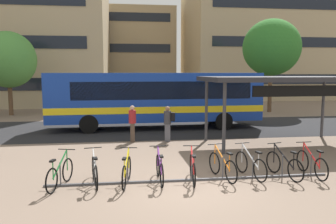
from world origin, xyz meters
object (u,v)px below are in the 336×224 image
object	(u,v)px
parked_bicycle_white_1	(95,172)
transit_shelter	(281,81)
parked_bicycle_orange_5	(222,166)
street_tree_1	(272,48)
parked_bicycle_silver_6	(250,165)
parked_bicycle_black_7	(284,165)
parked_bicycle_purple_3	(160,169)
parked_bicycle_red_8	(312,164)
parked_bicycle_red_4	(193,169)
parked_bicycle_green_0	(60,174)
commuter_black_pack_0	(132,121)
commuter_black_pack_1	(168,121)
parked_bicycle_yellow_2	(127,172)
street_tree_0	(8,60)
city_bus	(155,98)

from	to	relation	value
parked_bicycle_white_1	transit_shelter	xyz separation A→B (m)	(7.73, 4.39, 2.48)
parked_bicycle_orange_5	street_tree_1	world-z (taller)	street_tree_1
parked_bicycle_silver_6	parked_bicycle_black_7	world-z (taller)	same
parked_bicycle_purple_3	parked_bicycle_orange_5	world-z (taller)	same
parked_bicycle_silver_6	parked_bicycle_red_8	size ratio (longest dim) A/B	0.98
parked_bicycle_red_4	parked_bicycle_black_7	bearing A→B (deg)	-82.56
parked_bicycle_green_0	commuter_black_pack_0	bearing A→B (deg)	-5.81
parked_bicycle_white_1	parked_bicycle_black_7	size ratio (longest dim) A/B	1.01
parked_bicycle_red_4	parked_bicycle_purple_3	bearing A→B (deg)	90.76
commuter_black_pack_1	parked_bicycle_yellow_2	bearing A→B (deg)	78.23
parked_bicycle_green_0	street_tree_1	bearing A→B (deg)	-25.43
parked_bicycle_orange_5	parked_bicycle_black_7	xyz separation A→B (m)	(1.93, -0.11, 0.00)
parked_bicycle_yellow_2	parked_bicycle_black_7	xyz separation A→B (m)	(4.84, 0.06, 0.00)
parked_bicycle_orange_5	commuter_black_pack_0	xyz separation A→B (m)	(-2.61, 5.77, 0.61)
parked_bicycle_yellow_2	street_tree_1	xyz separation A→B (m)	(11.70, 16.36, 4.82)
parked_bicycle_green_0	commuter_black_pack_0	distance (m)	6.34
street_tree_0	street_tree_1	xyz separation A→B (m)	(20.33, -0.51, 1.04)
commuter_black_pack_0	commuter_black_pack_1	bearing A→B (deg)	86.29
parked_bicycle_silver_6	parked_bicycle_black_7	size ratio (longest dim) A/B	1.00
parked_bicycle_orange_5	parked_bicycle_black_7	size ratio (longest dim) A/B	1.00
parked_bicycle_silver_6	commuter_black_pack_1	xyz separation A→B (m)	(-1.83, 5.66, 0.57)
parked_bicycle_purple_3	transit_shelter	distance (m)	7.72
parked_bicycle_green_0	parked_bicycle_red_8	world-z (taller)	same
city_bus	commuter_black_pack_1	bearing A→B (deg)	93.09
transit_shelter	parked_bicycle_white_1	bearing A→B (deg)	-151.83
transit_shelter	city_bus	bearing A→B (deg)	133.64
parked_bicycle_black_7	parked_bicycle_white_1	bearing A→B (deg)	76.02
parked_bicycle_green_0	parked_bicycle_white_1	xyz separation A→B (m)	(0.96, 0.10, 0.00)
parked_bicycle_red_4	transit_shelter	xyz separation A→B (m)	(4.87, 4.50, 2.48)
street_tree_0	commuter_black_pack_0	bearing A→B (deg)	-50.78
parked_bicycle_red_4	parked_bicycle_yellow_2	bearing A→B (deg)	97.38
commuter_black_pack_1	street_tree_1	bearing A→B (deg)	-125.98
commuter_black_pack_1	street_tree_0	xyz separation A→B (m)	(-10.60, 11.01, 3.20)
transit_shelter	commuter_black_pack_0	distance (m)	6.94
parked_bicycle_silver_6	street_tree_1	distance (m)	18.62
parked_bicycle_yellow_2	parked_bicycle_green_0	bearing A→B (deg)	97.45
parked_bicycle_white_1	parked_bicycle_orange_5	distance (m)	3.82
city_bus	parked_bicycle_red_4	size ratio (longest dim) A/B	7.04
street_tree_0	commuter_black_pack_1	bearing A→B (deg)	-46.10
parked_bicycle_red_4	parked_bicycle_silver_6	bearing A→B (deg)	-77.84
parked_bicycle_yellow_2	parked_bicycle_red_8	world-z (taller)	same
parked_bicycle_orange_5	parked_bicycle_silver_6	world-z (taller)	same
parked_bicycle_orange_5	parked_bicycle_red_8	size ratio (longest dim) A/B	0.98
parked_bicycle_purple_3	commuter_black_pack_0	distance (m)	5.90
transit_shelter	street_tree_1	distance (m)	13.02
parked_bicycle_yellow_2	parked_bicycle_red_8	bearing A→B (deg)	-81.00
parked_bicycle_purple_3	commuter_black_pack_0	xyz separation A→B (m)	(-0.68, 5.82, 0.61)
transit_shelter	parked_bicycle_purple_3	bearing A→B (deg)	-144.48
parked_bicycle_red_4	commuter_black_pack_0	world-z (taller)	commuter_black_pack_0
parked_bicycle_white_1	parked_bicycle_red_4	xyz separation A→B (m)	(2.86, -0.10, 0.00)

